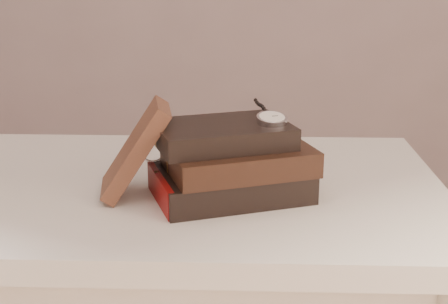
{
  "coord_description": "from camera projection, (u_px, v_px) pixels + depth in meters",
  "views": [
    {
      "loc": [
        0.16,
        -0.68,
        1.13
      ],
      "look_at": [
        0.12,
        0.29,
        0.82
      ],
      "focal_mm": 50.58,
      "sensor_mm": 36.0,
      "label": 1
    }
  ],
  "objects": [
    {
      "name": "journal",
      "position": [
        135.0,
        149.0,
        1.02
      ],
      "size": [
        0.13,
        0.12,
        0.16
      ],
      "primitive_type": "cube",
      "rotation": [
        0.0,
        0.59,
        0.17
      ],
      "color": "#3F2218",
      "rests_on": "table"
    },
    {
      "name": "pocket_watch",
      "position": [
        271.0,
        118.0,
        1.01
      ],
      "size": [
        0.06,
        0.16,
        0.02
      ],
      "color": "silver",
      "rests_on": "book_stack"
    },
    {
      "name": "eyeglasses",
      "position": [
        167.0,
        146.0,
        1.07
      ],
      "size": [
        0.13,
        0.14,
        0.05
      ],
      "color": "silver",
      "rests_on": "book_stack"
    },
    {
      "name": "table",
      "position": [
        158.0,
        230.0,
        1.13
      ],
      "size": [
        1.0,
        0.6,
        0.75
      ],
      "color": "silver",
      "rests_on": "ground"
    },
    {
      "name": "book_stack",
      "position": [
        231.0,
        163.0,
        1.03
      ],
      "size": [
        0.29,
        0.24,
        0.12
      ],
      "color": "black",
      "rests_on": "table"
    }
  ]
}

